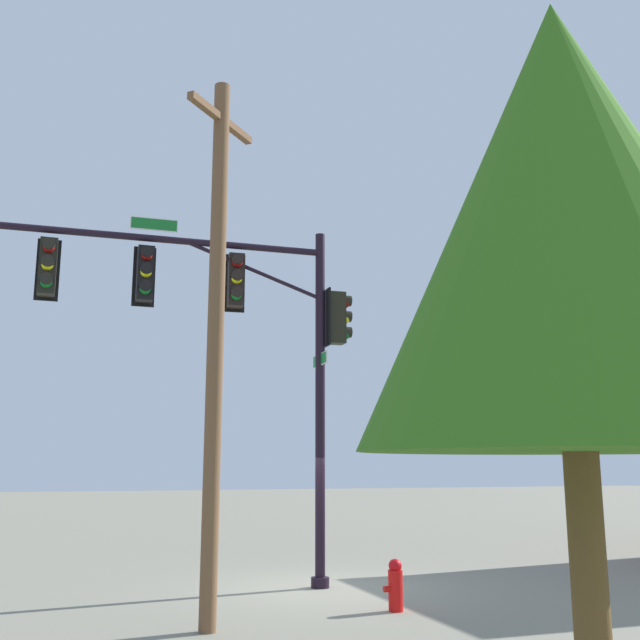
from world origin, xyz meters
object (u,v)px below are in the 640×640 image
(utility_pole, at_px, (216,329))
(fire_hydrant, at_px, (395,585))
(signal_pole_assembly, at_px, (226,313))
(tree_near, at_px, (564,215))

(utility_pole, relative_size, fire_hydrant, 10.27)
(utility_pole, bearing_deg, signal_pole_assembly, -104.01)
(fire_hydrant, bearing_deg, utility_pole, 9.44)
(utility_pole, height_order, fire_hydrant, utility_pole)
(utility_pole, bearing_deg, tree_near, 104.93)
(signal_pole_assembly, height_order, tree_near, signal_pole_assembly)
(signal_pole_assembly, height_order, utility_pole, utility_pole)
(signal_pole_assembly, xyz_separation_m, tree_near, (-0.87, 9.55, -0.99))
(signal_pole_assembly, bearing_deg, fire_hydrant, 131.48)
(utility_pole, bearing_deg, fire_hydrant, -170.56)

